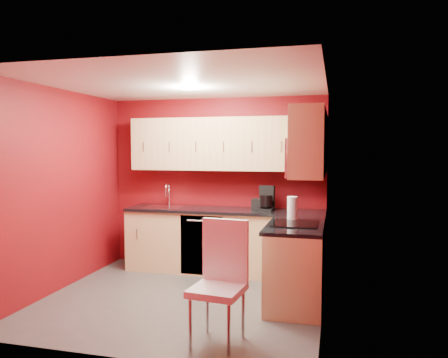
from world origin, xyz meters
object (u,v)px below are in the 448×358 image
at_px(microwave, 306,158).
at_px(paper_towel, 292,208).
at_px(coffee_maker, 266,198).
at_px(dining_chair, 217,283).
at_px(napkin_holder, 258,204).
at_px(sink, 165,204).

height_order(microwave, paper_towel, microwave).
relative_size(microwave, coffee_maker, 2.25).
height_order(microwave, dining_chair, microwave).
height_order(paper_towel, dining_chair, paper_towel).
distance_m(microwave, dining_chair, 1.78).
xyz_separation_m(coffee_maker, napkin_holder, (-0.11, 0.03, -0.09)).
height_order(microwave, coffee_maker, microwave).
xyz_separation_m(sink, napkin_holder, (1.38, 0.01, 0.04)).
relative_size(microwave, dining_chair, 0.69).
height_order(sink, napkin_holder, sink).
bearing_deg(napkin_holder, dining_chair, -89.51).
bearing_deg(microwave, sink, 154.40).
bearing_deg(dining_chair, sink, 129.00).
bearing_deg(napkin_holder, microwave, -54.80).
bearing_deg(dining_chair, paper_towel, 77.17).
bearing_deg(microwave, paper_towel, 123.59).
distance_m(napkin_holder, paper_towel, 0.93).
xyz_separation_m(sink, coffee_maker, (1.49, -0.02, 0.13)).
height_order(microwave, napkin_holder, microwave).
bearing_deg(sink, napkin_holder, 0.29).
xyz_separation_m(microwave, paper_towel, (-0.17, 0.26, -0.61)).
bearing_deg(napkin_holder, coffee_maker, -12.49).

